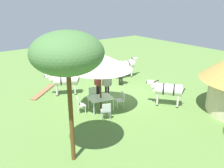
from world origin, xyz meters
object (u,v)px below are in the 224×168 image
(guest_beside_umbrella, at_px, (107,83))
(striped_lounge_chair, at_px, (160,88))
(patio_chair_near_lawn, at_px, (93,94))
(patio_chair_east_end, at_px, (121,99))
(standing_watcher, at_px, (121,71))
(zebra_nearest_camera, at_px, (125,65))
(shade_umbrella, at_px, (100,61))
(zebra_toward_hut, at_px, (167,90))
(patio_chair_west_end, at_px, (106,110))
(patio_dining_table, at_px, (101,99))
(acacia_tree_left_background, at_px, (67,54))
(guest_behind_table, at_px, (98,83))
(zebra_by_umbrella, at_px, (65,80))
(patio_chair_near_hut, at_px, (80,104))

(guest_beside_umbrella, height_order, striped_lounge_chair, guest_beside_umbrella)
(patio_chair_near_lawn, bearing_deg, patio_chair_east_end, 129.95)
(standing_watcher, xyz_separation_m, zebra_nearest_camera, (-1.37, -1.14, -0.09))
(patio_chair_east_end, bearing_deg, standing_watcher, -16.67)
(patio_chair_east_end, relative_size, standing_watcher, 0.51)
(patio_chair_east_end, distance_m, guest_beside_umbrella, 1.63)
(shade_umbrella, xyz_separation_m, zebra_toward_hut, (-3.32, 1.78, -1.81))
(patio_chair_west_end, relative_size, zebra_toward_hut, 0.50)
(patio_dining_table, height_order, zebra_toward_hut, zebra_toward_hut)
(striped_lounge_chair, distance_m, acacia_tree_left_background, 9.27)
(patio_chair_west_end, xyz_separation_m, standing_watcher, (-3.81, -3.48, 0.54))
(patio_chair_east_end, distance_m, zebra_nearest_camera, 5.44)
(guest_beside_umbrella, distance_m, guest_behind_table, 0.56)
(shade_umbrella, relative_size, acacia_tree_left_background, 0.69)
(patio_dining_table, relative_size, guest_behind_table, 0.84)
(acacia_tree_left_background, bearing_deg, zebra_nearest_camera, -141.24)
(patio_dining_table, height_order, patio_chair_east_end, patio_chair_east_end)
(patio_dining_table, relative_size, standing_watcher, 0.81)
(shade_umbrella, bearing_deg, zebra_toward_hut, 151.78)
(guest_beside_umbrella, relative_size, zebra_by_umbrella, 0.81)
(zebra_by_umbrella, distance_m, zebra_toward_hut, 6.29)
(shade_umbrella, relative_size, patio_chair_near_lawn, 3.75)
(patio_chair_west_end, relative_size, patio_chair_near_lawn, 1.00)
(patio_dining_table, xyz_separation_m, zebra_nearest_camera, (-4.74, -3.55, 0.32))
(zebra_toward_hut, bearing_deg, patio_chair_near_lawn, 98.42)
(patio_chair_near_hut, distance_m, zebra_by_umbrella, 2.91)
(patio_chair_west_end, relative_size, acacia_tree_left_background, 0.18)
(acacia_tree_left_background, bearing_deg, patio_chair_near_lawn, -131.28)
(patio_chair_near_hut, distance_m, zebra_nearest_camera, 6.65)
(zebra_by_umbrella, bearing_deg, shade_umbrella, -144.25)
(standing_watcher, bearing_deg, patio_chair_near_lawn, 72.50)
(guest_behind_table, distance_m, acacia_tree_left_background, 6.73)
(guest_beside_umbrella, xyz_separation_m, standing_watcher, (-2.13, -1.28, 0.10))
(patio_chair_near_lawn, relative_size, zebra_by_umbrella, 0.46)
(zebra_by_umbrella, relative_size, acacia_tree_left_background, 0.41)
(patio_dining_table, height_order, guest_beside_umbrella, guest_beside_umbrella)
(zebra_nearest_camera, bearing_deg, patio_chair_east_end, -39.82)
(zebra_toward_hut, distance_m, acacia_tree_left_background, 7.42)
(striped_lounge_chair, height_order, zebra_nearest_camera, zebra_nearest_camera)
(zebra_nearest_camera, bearing_deg, patio_dining_table, -50.39)
(zebra_nearest_camera, relative_size, zebra_toward_hut, 1.22)
(standing_watcher, xyz_separation_m, zebra_by_umbrella, (3.88, -0.81, -0.12))
(patio_dining_table, relative_size, striped_lounge_chair, 1.64)
(standing_watcher, bearing_deg, acacia_tree_left_background, 88.88)
(patio_dining_table, bearing_deg, acacia_tree_left_background, 41.39)
(shade_umbrella, bearing_deg, patio_chair_east_end, 157.64)
(patio_chair_near_lawn, bearing_deg, patio_chair_near_hut, 41.07)
(guest_beside_umbrella, bearing_deg, patio_chair_near_hut, -129.02)
(patio_chair_near_lawn, relative_size, guest_behind_table, 0.53)
(standing_watcher, xyz_separation_m, acacia_tree_left_background, (6.68, 5.32, 3.04))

